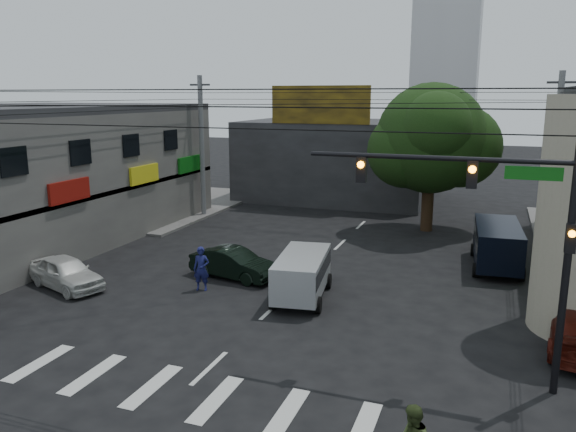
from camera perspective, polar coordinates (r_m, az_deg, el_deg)
The scene contains 13 objects.
ground at distance 19.91m, azimuth -3.85°, elevation -11.43°, with size 160.00×160.00×0.00m, color black.
sidewalk_far_left at distance 43.72m, azimuth -15.93°, elevation 1.34°, with size 16.00×16.00×0.15m, color #514F4C.
building_far at distance 44.43m, azimuth 5.07°, elevation 5.74°, with size 14.00×10.00×6.00m, color #232326.
billboard at distance 39.44m, azimuth 3.28°, elevation 11.22°, with size 7.00×0.30×2.60m, color olive.
street_tree at distance 33.90m, azimuth 14.32°, elevation 7.61°, with size 6.40×6.40×8.70m.
traffic_gantry at distance 15.94m, azimuth 20.91°, elevation 0.01°, with size 7.10×0.35×7.20m.
utility_pole_far_left at distance 37.41m, azimuth -8.74°, elevation 6.90°, with size 0.32×0.32×9.20m, color #59595B.
utility_pole_far_right at distance 32.93m, azimuth 25.39°, elevation 5.16°, with size 0.32×0.32×9.20m, color #59595B.
dark_sedan at distance 25.05m, azimuth -5.55°, elevation -4.81°, with size 4.23×2.16×1.33m, color black.
white_compact at distance 25.42m, azimuth -21.62°, elevation -5.36°, with size 4.28×2.84×1.35m, color silver.
silver_minivan at distance 22.41m, azimuth 1.43°, elevation -6.22°, with size 2.33×4.36×1.79m, color #A1A5A9, non-canonical shape.
navy_van at distance 28.04m, azimuth 20.46°, elevation -2.92°, with size 2.28×5.24×2.05m, color black, non-canonical shape.
traffic_officer at distance 23.59m, azimuth -8.79°, elevation -5.32°, with size 0.76×0.59×1.85m, color #16194E.
Camera 1 is at (7.51, -16.62, 7.98)m, focal length 35.00 mm.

